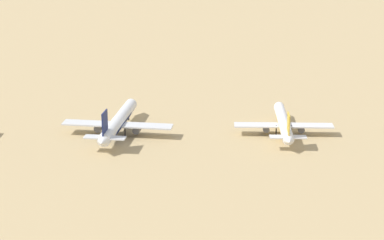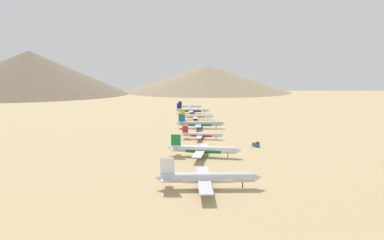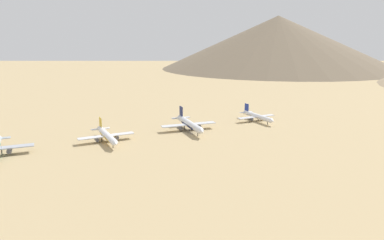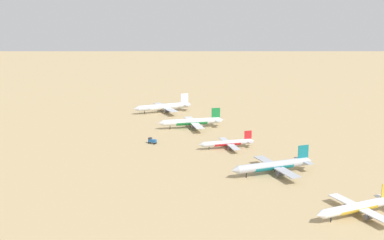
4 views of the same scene
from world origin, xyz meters
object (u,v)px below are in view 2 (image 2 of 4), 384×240
at_px(parked_jet_4, 196,116).
at_px(parked_jet_6, 190,106).
at_px(parked_jet_0, 207,178).
at_px(parked_jet_3, 200,124).
at_px(parked_jet_5, 192,110).
at_px(service_truck, 256,144).
at_px(parked_jet_1, 203,149).
at_px(parked_jet_2, 201,135).

bearing_deg(parked_jet_4, parked_jet_6, 101.08).
bearing_deg(parked_jet_6, parked_jet_0, -81.23).
height_order(parked_jet_0, parked_jet_3, parked_jet_0).
bearing_deg(parked_jet_4, parked_jet_3, -80.07).
bearing_deg(parked_jet_5, parked_jet_0, -81.70).
bearing_deg(parked_jet_6, parked_jet_4, -78.92).
height_order(parked_jet_6, service_truck, parked_jet_6).
bearing_deg(parked_jet_1, parked_jet_4, 97.83).
bearing_deg(parked_jet_0, parked_jet_5, 98.30).
xyz_separation_m(parked_jet_1, service_truck, (36.68, 33.70, -2.64)).
xyz_separation_m(parked_jet_2, service_truck, (43.15, -24.12, -1.43)).
height_order(parked_jet_5, service_truck, parked_jet_5).
distance_m(parked_jet_0, parked_jet_3, 171.67).
distance_m(parked_jet_0, parked_jet_1, 60.18).
height_order(parked_jet_0, parked_jet_4, parked_jet_0).
relative_size(parked_jet_0, parked_jet_3, 1.06).
bearing_deg(parked_jet_6, parked_jet_1, -80.86).
relative_size(parked_jet_2, parked_jet_6, 0.93).
relative_size(parked_jet_1, parked_jet_3, 1.01).
xyz_separation_m(parked_jet_1, parked_jet_6, (-45.87, 285.08, -0.91)).
bearing_deg(parked_jet_1, parked_jet_6, 99.14).
bearing_deg(service_truck, parked_jet_3, 122.81).
xyz_separation_m(parked_jet_1, parked_jet_4, (-23.45, 170.51, -0.62)).
bearing_deg(parked_jet_2, parked_jet_3, 97.02).
bearing_deg(parked_jet_1, parked_jet_0, -83.00).
height_order(parked_jet_1, parked_jet_6, parked_jet_1).
bearing_deg(parked_jet_3, service_truck, -57.19).
height_order(parked_jet_0, parked_jet_2, parked_jet_0).
bearing_deg(service_truck, parked_jet_5, 110.21).
height_order(parked_jet_5, parked_jet_6, parked_jet_5).
xyz_separation_m(parked_jet_1, parked_jet_3, (-12.98, 110.73, -0.05)).
bearing_deg(parked_jet_4, parked_jet_2, -81.43).
height_order(parked_jet_4, parked_jet_5, parked_jet_5).
bearing_deg(service_truck, parked_jet_6, 108.18).
xyz_separation_m(parked_jet_2, parked_jet_6, (-39.41, 227.27, 0.29)).
bearing_deg(parked_jet_2, parked_jet_0, -83.30).
xyz_separation_m(parked_jet_0, parked_jet_2, (-13.80, 117.55, -1.42)).
bearing_deg(parked_jet_5, parked_jet_4, -78.94).
bearing_deg(parked_jet_6, parked_jet_3, -79.32).
xyz_separation_m(parked_jet_4, parked_jet_6, (-22.43, 114.57, -0.28)).
bearing_deg(parked_jet_4, parked_jet_0, -82.38).
bearing_deg(parked_jet_4, parked_jet_1, -82.17).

